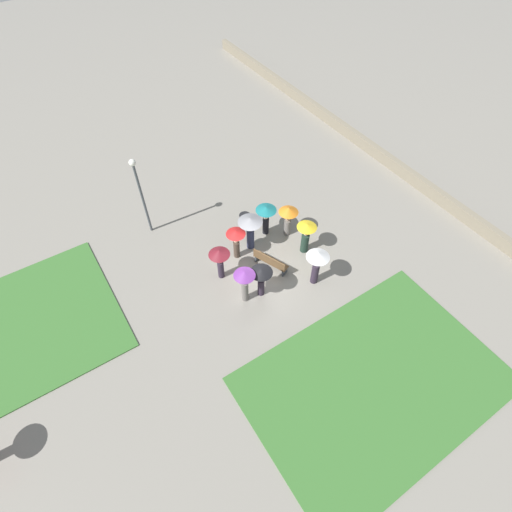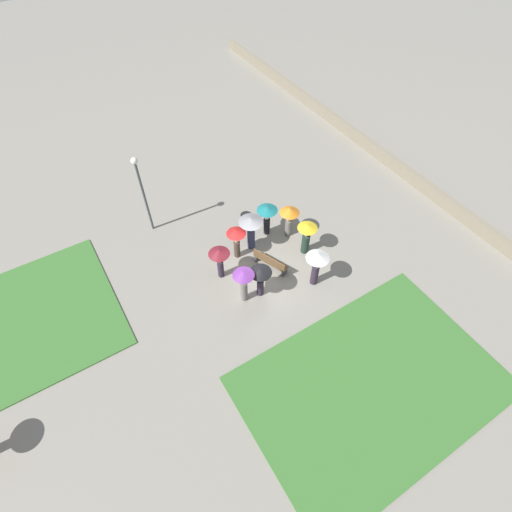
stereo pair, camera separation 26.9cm
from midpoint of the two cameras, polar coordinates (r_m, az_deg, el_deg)
ground_plane at (r=18.80m, az=0.24°, el=-2.70°), size 90.00×90.00×0.00m
lawn_patch_near at (r=16.76m, az=16.12°, el=-16.85°), size 6.60×9.78×0.06m
lawn_patch_far at (r=19.74m, az=-28.50°, el=-8.02°), size 6.77×6.03×0.06m
parapet_wall at (r=24.52m, az=22.63°, el=9.19°), size 45.00×0.35×0.72m
park_bench at (r=18.71m, az=1.63°, el=-0.77°), size 1.77×1.05×0.90m
lamp_post at (r=19.57m, az=-16.69°, el=9.33°), size 0.32×0.32×4.40m
trash_bin at (r=20.60m, az=-1.96°, el=5.04°), size 0.58×0.58×0.82m
crowd_person_maroon at (r=17.76m, az=-5.66°, el=-0.14°), size 0.97×0.97×1.84m
crowd_person_teal at (r=19.68m, az=1.04°, el=5.96°), size 1.03×1.03×1.76m
crowd_person_purple at (r=16.87m, az=-2.10°, el=-3.42°), size 0.93×0.93×1.98m
crowd_person_yellow at (r=19.06m, az=6.74°, el=3.07°), size 0.95×0.95×1.81m
crowd_person_white at (r=17.62m, az=8.30°, el=-0.75°), size 1.04×1.04×2.01m
crowd_person_black at (r=17.15m, az=0.30°, el=-2.89°), size 0.99×0.99×1.75m
crowd_person_orange at (r=19.66m, az=4.24°, el=5.81°), size 0.98×0.98×1.78m
crowd_person_grey at (r=18.88m, az=-1.23°, el=4.25°), size 1.18×1.18×1.97m
crowd_person_red at (r=18.64m, az=-3.29°, el=2.49°), size 0.92×0.92×1.76m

